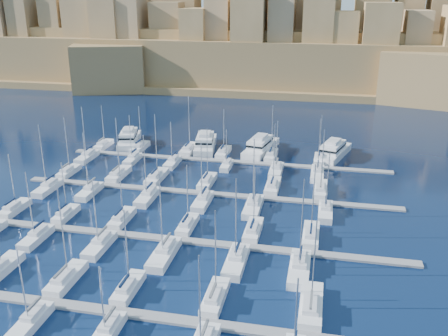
% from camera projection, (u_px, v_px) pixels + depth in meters
% --- Properties ---
extents(ground, '(600.00, 600.00, 0.00)m').
position_uv_depth(ground, '(193.00, 213.00, 100.47)').
color(ground, black).
rests_on(ground, ground).
extents(pontoon_near, '(84.00, 2.00, 0.40)m').
position_uv_depth(pontoon_near, '(129.00, 313.00, 69.12)').
color(pontoon_near, slate).
rests_on(pontoon_near, ground).
extents(pontoon_mid_near, '(84.00, 2.00, 0.40)m').
position_uv_depth(pontoon_mid_near, '(176.00, 240.00, 89.36)').
color(pontoon_mid_near, slate).
rests_on(pontoon_mid_near, ground).
extents(pontoon_mid_far, '(84.00, 2.00, 0.40)m').
position_uv_depth(pontoon_mid_far, '(205.00, 193.00, 109.60)').
color(pontoon_mid_far, slate).
rests_on(pontoon_mid_far, ground).
extents(pontoon_far, '(84.00, 2.00, 0.40)m').
position_uv_depth(pontoon_far, '(225.00, 161.00, 129.84)').
color(pontoon_far, slate).
rests_on(pontoon_far, ground).
extents(sailboat_2, '(2.80, 9.33, 15.78)m').
position_uv_depth(sailboat_2, '(66.00, 278.00, 76.44)').
color(sailboat_2, white).
rests_on(sailboat_2, ground).
extents(sailboat_3, '(2.53, 8.44, 13.56)m').
position_uv_depth(sailboat_3, '(128.00, 288.00, 74.05)').
color(sailboat_3, white).
rests_on(sailboat_3, ground).
extents(sailboat_4, '(2.70, 9.01, 14.53)m').
position_uv_depth(sailboat_4, '(215.00, 297.00, 71.76)').
color(sailboat_4, white).
rests_on(sailboat_4, ground).
extents(sailboat_5, '(3.14, 10.45, 14.01)m').
position_uv_depth(sailboat_5, '(311.00, 306.00, 69.77)').
color(sailboat_5, white).
rests_on(sailboat_5, ground).
extents(sailboat_8, '(2.47, 8.23, 12.62)m').
position_uv_depth(sailboat_8, '(31.00, 321.00, 66.63)').
color(sailboat_8, white).
rests_on(sailboat_8, ground).
extents(sailboat_9, '(2.42, 8.08, 11.04)m').
position_uv_depth(sailboat_9, '(107.00, 332.00, 64.59)').
color(sailboat_9, white).
rests_on(sailboat_9, ground).
extents(sailboat_12, '(2.53, 8.43, 12.43)m').
position_uv_depth(sailboat_12, '(15.00, 208.00, 100.75)').
color(sailboat_12, white).
rests_on(sailboat_12, ground).
extents(sailboat_13, '(2.31, 7.71, 11.63)m').
position_uv_depth(sailboat_13, '(66.00, 214.00, 98.21)').
color(sailboat_13, white).
rests_on(sailboat_13, ground).
extents(sailboat_14, '(2.61, 8.69, 14.29)m').
position_uv_depth(sailboat_14, '(122.00, 218.00, 96.40)').
color(sailboat_14, white).
rests_on(sailboat_14, ground).
extents(sailboat_15, '(2.53, 8.42, 12.84)m').
position_uv_depth(sailboat_15, '(187.00, 225.00, 93.73)').
color(sailboat_15, white).
rests_on(sailboat_15, ground).
extents(sailboat_16, '(2.73, 9.11, 13.17)m').
position_uv_depth(sailboat_16, '(253.00, 230.00, 91.63)').
color(sailboat_16, white).
rests_on(sailboat_16, ground).
extents(sailboat_17, '(2.86, 9.52, 14.44)m').
position_uv_depth(sailboat_17, '(311.00, 235.00, 89.78)').
color(sailboat_17, white).
rests_on(sailboat_17, ground).
extents(sailboat_19, '(2.56, 8.52, 13.65)m').
position_uv_depth(sailboat_19, '(36.00, 237.00, 89.16)').
color(sailboat_19, white).
rests_on(sailboat_19, ground).
extents(sailboat_20, '(2.75, 9.16, 13.33)m').
position_uv_depth(sailboat_20, '(100.00, 245.00, 86.48)').
color(sailboat_20, white).
rests_on(sailboat_20, ground).
extents(sailboat_21, '(3.17, 10.55, 16.03)m').
position_uv_depth(sailboat_21, '(164.00, 254.00, 83.53)').
color(sailboat_21, white).
rests_on(sailboat_21, ground).
extents(sailboat_22, '(3.06, 10.21, 15.69)m').
position_uv_depth(sailboat_22, '(236.00, 261.00, 81.31)').
color(sailboat_22, white).
rests_on(sailboat_22, ground).
extents(sailboat_23, '(3.21, 10.69, 16.55)m').
position_uv_depth(sailboat_23, '(299.00, 268.00, 79.10)').
color(sailboat_23, white).
rests_on(sailboat_23, ground).
extents(sailboat_24, '(2.50, 8.33, 14.40)m').
position_uv_depth(sailboat_24, '(69.00, 171.00, 120.92)').
color(sailboat_24, white).
rests_on(sailboat_24, ground).
extents(sailboat_25, '(2.91, 9.71, 14.79)m').
position_uv_depth(sailboat_25, '(119.00, 174.00, 119.08)').
color(sailboat_25, white).
rests_on(sailboat_25, ground).
extents(sailboat_26, '(3.01, 10.03, 16.03)m').
position_uv_depth(sailboat_26, '(157.00, 177.00, 117.39)').
color(sailboat_26, white).
rests_on(sailboat_26, ground).
extents(sailboat_27, '(2.80, 9.33, 13.39)m').
position_uv_depth(sailboat_27, '(207.00, 181.00, 114.70)').
color(sailboat_27, white).
rests_on(sailboat_27, ground).
extents(sailboat_28, '(2.91, 9.68, 15.42)m').
position_uv_depth(sailboat_28, '(273.00, 186.00, 111.92)').
color(sailboat_28, white).
rests_on(sailboat_28, ground).
extents(sailboat_29, '(3.00, 10.00, 14.73)m').
position_uv_depth(sailboat_29, '(320.00, 190.00, 110.02)').
color(sailboat_29, white).
rests_on(sailboat_29, ground).
extents(sailboat_30, '(2.76, 9.21, 15.74)m').
position_uv_depth(sailboat_30, '(48.00, 188.00, 111.08)').
color(sailboat_30, white).
rests_on(sailboat_30, ground).
extents(sailboat_31, '(2.70, 9.01, 14.47)m').
position_uv_depth(sailboat_31, '(90.00, 191.00, 109.24)').
color(sailboat_31, white).
rests_on(sailboat_31, ground).
extents(sailboat_32, '(2.85, 9.52, 14.87)m').
position_uv_depth(sailboat_32, '(148.00, 197.00, 106.40)').
color(sailboat_32, white).
rests_on(sailboat_32, ground).
extents(sailboat_33, '(2.82, 9.39, 14.43)m').
position_uv_depth(sailboat_33, '(203.00, 201.00, 104.12)').
color(sailboat_33, white).
rests_on(sailboat_33, ground).
extents(sailboat_34, '(3.16, 10.52, 15.65)m').
position_uv_depth(sailboat_34, '(253.00, 207.00, 101.51)').
color(sailboat_34, white).
rests_on(sailboat_34, ground).
extents(sailboat_35, '(2.75, 9.15, 13.56)m').
position_uv_depth(sailboat_35, '(325.00, 211.00, 99.35)').
color(sailboat_35, white).
rests_on(sailboat_35, ground).
extents(sailboat_36, '(2.55, 8.49, 12.30)m').
position_uv_depth(sailboat_36, '(104.00, 145.00, 141.44)').
color(sailboat_36, white).
rests_on(sailboat_36, ground).
extents(sailboat_37, '(2.67, 8.90, 12.55)m').
position_uv_depth(sailboat_37, '(140.00, 147.00, 139.51)').
color(sailboat_37, white).
rests_on(sailboat_37, ground).
extents(sailboat_38, '(3.10, 10.33, 15.75)m').
position_uv_depth(sailboat_38, '(189.00, 149.00, 137.44)').
color(sailboat_38, white).
rests_on(sailboat_38, ground).
extents(sailboat_39, '(2.77, 9.24, 12.89)m').
position_uv_depth(sailboat_39, '(223.00, 152.00, 135.06)').
color(sailboat_39, white).
rests_on(sailboat_39, ground).
extents(sailboat_40, '(2.82, 9.40, 14.55)m').
position_uv_depth(sailboat_40, '(271.00, 155.00, 132.61)').
color(sailboat_40, white).
rests_on(sailboat_40, ground).
extents(sailboat_41, '(2.46, 8.21, 12.58)m').
position_uv_depth(sailboat_41, '(319.00, 159.00, 129.64)').
color(sailboat_41, white).
rests_on(sailboat_41, ground).
extents(sailboat_42, '(2.85, 9.49, 14.60)m').
position_uv_depth(sailboat_42, '(87.00, 157.00, 131.46)').
color(sailboat_42, white).
rests_on(sailboat_42, ground).
extents(sailboat_43, '(2.45, 8.17, 12.87)m').
position_uv_depth(sailboat_43, '(133.00, 159.00, 129.65)').
color(sailboat_43, white).
rests_on(sailboat_43, ground).
extents(sailboat_44, '(2.57, 8.56, 11.76)m').
position_uv_depth(sailboat_44, '(173.00, 162.00, 127.37)').
color(sailboat_44, white).
rests_on(sailboat_44, ground).
extents(sailboat_45, '(2.20, 7.34, 10.46)m').
position_uv_depth(sailboat_45, '(227.00, 165.00, 125.22)').
color(sailboat_45, white).
rests_on(sailboat_45, ground).
extents(sailboat_46, '(2.91, 9.71, 13.63)m').
position_uv_depth(sailboat_46, '(276.00, 170.00, 121.70)').
color(sailboat_46, white).
rests_on(sailboat_46, ground).
extents(sailboat_47, '(3.01, 10.05, 14.74)m').
position_uv_depth(sailboat_47, '(317.00, 173.00, 119.62)').
color(sailboat_47, white).
rests_on(sailboat_47, ground).
extents(motor_yacht_a, '(8.88, 17.21, 5.25)m').
position_uv_depth(motor_yacht_a, '(129.00, 139.00, 143.88)').
color(motor_yacht_a, white).
rests_on(motor_yacht_a, ground).
extents(motor_yacht_b, '(7.82, 17.91, 5.25)m').
position_uv_depth(motor_yacht_b, '(205.00, 143.00, 139.88)').
color(motor_yacht_b, white).
rests_on(motor_yacht_b, ground).
extents(motor_yacht_c, '(8.46, 18.39, 5.25)m').
position_uv_depth(motor_yacht_c, '(261.00, 146.00, 137.03)').
color(motor_yacht_c, white).
rests_on(motor_yacht_c, ground).
extents(motor_yacht_d, '(9.85, 17.87, 5.25)m').
position_uv_depth(motor_yacht_d, '(333.00, 151.00, 132.98)').
color(motor_yacht_d, white).
rests_on(motor_yacht_d, ground).
extents(fortified_city, '(460.00, 108.95, 59.52)m').
position_uv_depth(fortified_city, '(277.00, 50.00, 238.33)').
color(fortified_city, brown).
rests_on(fortified_city, ground).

